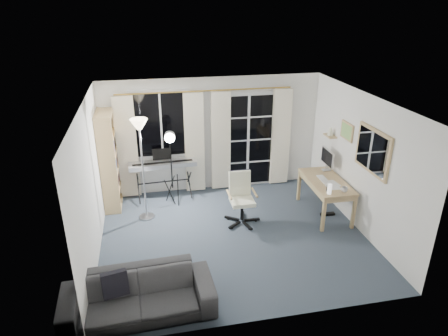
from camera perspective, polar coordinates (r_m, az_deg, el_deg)
The scene contains 17 objects.
floor at distance 7.08m, azimuth 1.33°, elevation -9.73°, with size 4.50×4.00×0.02m, color #374350.
window at distance 8.11m, azimuth -8.99°, elevation 6.18°, with size 1.20×0.08×1.40m.
french_door at distance 8.51m, azimuth 3.41°, elevation 3.90°, with size 1.32×0.09×2.11m.
curtains at distance 8.23m, azimuth -2.42°, elevation 3.74°, with size 3.60×0.07×2.13m.
bookshelf at distance 8.00m, azimuth -16.27°, elevation 0.75°, with size 0.31×0.89×1.91m.
torchiere_lamp at distance 7.11m, azimuth -11.88°, elevation 3.94°, with size 0.40×0.40×1.93m.
keyboard_piano at distance 8.10m, azimuth -8.76°, elevation 0.45°, with size 1.36×0.70×0.97m.
studio_light at distance 7.61m, azimuth -7.70°, elevation 3.20°, with size 0.29×0.31×1.57m.
office_chair at distance 7.28m, azimuth 2.41°, elevation -3.57°, with size 0.63×0.66×0.96m.
desk at distance 7.72m, azimuth 14.38°, elevation -2.32°, with size 0.67×1.30×0.69m.
monitor at distance 8.04m, azimuth 14.55°, elevation 1.40°, with size 0.17×0.50×0.43m.
desk_clutter at distance 7.55m, azimuth 14.60°, elevation -3.49°, with size 0.41×0.78×0.87m.
mug at distance 7.31m, azimuth 16.83°, elevation -2.89°, with size 0.11×0.09×0.11m, color silver.
wall_mirror at distance 6.89m, azimuth 20.48°, elevation 2.28°, with size 0.04×0.94×0.74m.
framed_print at distance 7.61m, azimuth 17.16°, elevation 5.06°, with size 0.03×0.42×0.32m.
wall_shelf at distance 8.05m, azimuth 14.95°, elevation 4.86°, with size 0.16×0.30×0.18m.
sofa at distance 5.48m, azimuth -12.24°, elevation -16.59°, with size 1.98×0.65×0.76m.
Camera 1 is at (-1.34, -5.78, 3.85)m, focal length 32.00 mm.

